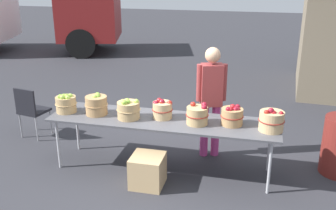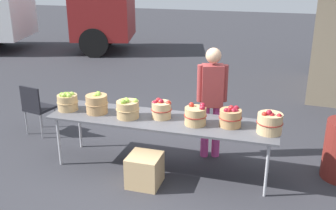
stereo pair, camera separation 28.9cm
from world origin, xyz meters
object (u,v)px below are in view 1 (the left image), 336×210
at_px(folding_chair, 31,108).
at_px(apple_basket_red_0, 162,109).
at_px(apple_basket_green_0, 66,103).
at_px(apple_basket_red_3, 272,121).
at_px(apple_basket_green_2, 128,110).
at_px(market_table, 163,122).
at_px(apple_basket_red_1, 197,115).
at_px(apple_basket_red_2, 232,116).
at_px(produce_crate, 148,171).
at_px(apple_basket_green_1, 96,105).
at_px(vendor_adult, 211,94).

bearing_deg(folding_chair, apple_basket_red_0, 178.89).
xyz_separation_m(apple_basket_green_0, apple_basket_red_3, (2.80, -0.01, 0.01)).
bearing_deg(apple_basket_green_2, apple_basket_red_0, 15.03).
bearing_deg(market_table, apple_basket_red_1, -5.19).
distance_m(apple_basket_green_2, apple_basket_red_1, 0.93).
bearing_deg(apple_basket_red_0, apple_basket_red_3, -3.86).
bearing_deg(apple_basket_red_0, apple_basket_red_2, -1.03).
bearing_deg(apple_basket_green_2, apple_basket_green_0, 178.30).
bearing_deg(produce_crate, apple_basket_green_1, 152.95).
distance_m(apple_basket_green_2, apple_basket_red_2, 1.38).
xyz_separation_m(apple_basket_green_2, apple_basket_red_1, (0.93, 0.03, -0.00)).
relative_size(apple_basket_green_0, apple_basket_red_3, 0.93).
height_order(apple_basket_red_3, vendor_adult, vendor_adult).
bearing_deg(vendor_adult, produce_crate, 40.80).
distance_m(apple_basket_red_1, apple_basket_red_3, 0.94).
bearing_deg(folding_chair, apple_basket_red_2, -178.04).
distance_m(apple_basket_red_1, apple_basket_red_2, 0.45).
height_order(apple_basket_green_2, folding_chair, apple_basket_green_2).
distance_m(apple_basket_green_2, produce_crate, 0.86).
xyz_separation_m(apple_basket_green_1, apple_basket_red_3, (2.35, -0.02, -0.00)).
bearing_deg(apple_basket_red_3, apple_basket_green_1, 179.41).
bearing_deg(apple_basket_red_2, apple_basket_green_0, -178.18).
height_order(apple_basket_green_2, produce_crate, apple_basket_green_2).
relative_size(apple_basket_green_1, apple_basket_red_0, 1.13).
bearing_deg(folding_chair, apple_basket_green_0, 159.57).
distance_m(market_table, apple_basket_red_1, 0.50).
distance_m(apple_basket_green_2, folding_chair, 2.03).
height_order(apple_basket_red_1, folding_chair, apple_basket_red_1).
bearing_deg(vendor_adult, apple_basket_green_1, 4.95).
distance_m(apple_basket_green_1, apple_basket_red_3, 2.35).
relative_size(apple_basket_red_1, produce_crate, 0.72).
xyz_separation_m(apple_basket_red_0, apple_basket_red_2, (0.94, -0.02, -0.00)).
distance_m(apple_basket_green_2, apple_basket_red_3, 1.87).
bearing_deg(produce_crate, apple_basket_red_3, 15.35).
height_order(apple_basket_green_1, apple_basket_green_2, apple_basket_green_1).
xyz_separation_m(apple_basket_red_1, produce_crate, (-0.56, -0.42, -0.67)).
height_order(apple_basket_green_1, apple_basket_red_3, apple_basket_red_3).
bearing_deg(apple_basket_red_3, apple_basket_red_0, 176.14).
relative_size(apple_basket_red_0, folding_chair, 0.33).
bearing_deg(apple_basket_red_2, folding_chair, 171.12).
height_order(apple_basket_green_0, apple_basket_green_2, apple_basket_green_2).
distance_m(apple_basket_red_2, folding_chair, 3.34).
xyz_separation_m(vendor_adult, produce_crate, (-0.66, -1.04, -0.76)).
height_order(apple_basket_green_2, apple_basket_red_0, apple_basket_green_2).
bearing_deg(apple_basket_red_1, market_table, 174.81).
xyz_separation_m(apple_basket_red_2, folding_chair, (-3.28, 0.51, -0.37)).
xyz_separation_m(apple_basket_green_2, apple_basket_red_2, (1.38, 0.10, -0.00)).
distance_m(apple_basket_red_0, apple_basket_red_1, 0.50).
xyz_separation_m(apple_basket_green_0, apple_basket_red_0, (1.37, 0.09, -0.00)).
distance_m(apple_basket_green_1, apple_basket_red_0, 0.93).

